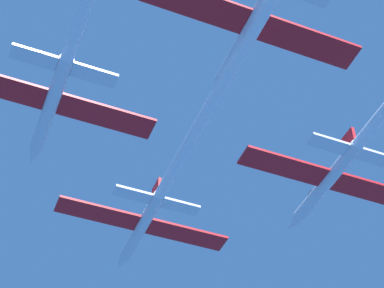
% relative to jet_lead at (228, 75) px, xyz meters
% --- Properties ---
extents(jet_lead, '(18.51, 71.34, 3.07)m').
position_rel_jet_lead_xyz_m(jet_lead, '(0.00, 0.00, 0.00)').
color(jet_lead, white).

